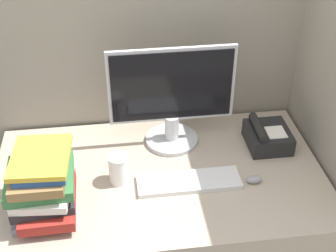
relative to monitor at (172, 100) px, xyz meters
The scene contains 9 objects.
cubicle_panel_rear 0.24m from the monitor, 110.78° to the left, with size 1.74×0.04×1.75m.
cubicle_panel_right 0.66m from the monitor, 16.68° to the right, with size 0.04×0.84×1.75m.
desk 0.63m from the monitor, 110.13° to the right, with size 1.34×0.78×0.73m.
monitor is the anchor object (origin of this frame).
keyboard 0.36m from the monitor, 84.28° to the right, with size 0.41×0.13×0.02m.
mouse 0.47m from the monitor, 47.78° to the right, with size 0.06×0.04×0.03m.
coffee_cup 0.37m from the monitor, 135.93° to the right, with size 0.08×0.08×0.13m.
book_stack 0.64m from the monitor, 144.96° to the right, with size 0.24×0.30×0.26m.
desk_telephone 0.45m from the monitor, 11.48° to the right, with size 0.18×0.20×0.12m.
Camera 1 is at (-0.16, -1.04, 2.00)m, focal length 50.00 mm.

